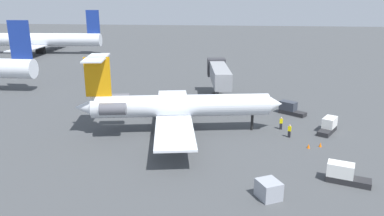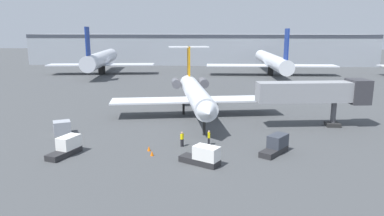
# 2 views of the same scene
# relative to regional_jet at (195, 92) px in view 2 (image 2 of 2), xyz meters

# --- Properties ---
(ground_plane) EXTENTS (400.00, 400.00, 0.10)m
(ground_plane) POSITION_rel_regional_jet_xyz_m (-3.82, 1.20, -3.63)
(ground_plane) COLOR #424447
(regional_jet) EXTENTS (25.21, 26.94, 9.95)m
(regional_jet) POSITION_rel_regional_jet_xyz_m (0.00, 0.00, 0.00)
(regional_jet) COLOR silver
(regional_jet) RESTS_ON ground_plane
(jet_bridge) EXTENTS (14.95, 4.85, 6.33)m
(jet_bridge) POSITION_rel_regional_jet_xyz_m (16.86, -4.86, 1.04)
(jet_bridge) COLOR gray
(jet_bridge) RESTS_ON ground_plane
(ground_crew_marshaller) EXTENTS (0.38, 0.46, 1.69)m
(ground_crew_marshaller) POSITION_rel_regional_jet_xyz_m (-0.46, -14.62, -2.73)
(ground_crew_marshaller) COLOR black
(ground_crew_marshaller) RESTS_ON ground_plane
(ground_crew_loader) EXTENTS (0.26, 0.40, 1.69)m
(ground_crew_loader) POSITION_rel_regional_jet_xyz_m (2.49, -13.91, -2.73)
(ground_crew_loader) COLOR black
(ground_crew_loader) RESTS_ON ground_plane
(baggage_tug_lead) EXTENTS (2.60, 4.24, 1.90)m
(baggage_tug_lead) POSITION_rel_regional_jet_xyz_m (-12.10, -18.16, -2.74)
(baggage_tug_lead) COLOR #262628
(baggage_tug_lead) RESTS_ON ground_plane
(baggage_tug_trailing) EXTENTS (4.17, 3.18, 1.90)m
(baggage_tug_trailing) POSITION_rel_regional_jet_xyz_m (2.14, -19.99, -2.74)
(baggage_tug_trailing) COLOR #262628
(baggage_tug_trailing) RESTS_ON ground_plane
(baggage_tug_spare) EXTENTS (3.47, 4.07, 1.90)m
(baggage_tug_spare) POSITION_rel_regional_jet_xyz_m (9.60, -16.04, -2.74)
(baggage_tug_spare) COLOR #262628
(baggage_tug_spare) RESTS_ON ground_plane
(cargo_container_uld) EXTENTS (2.60, 2.51, 1.62)m
(cargo_container_uld) POSITION_rel_regional_jet_xyz_m (-15.85, -10.80, -2.77)
(cargo_container_uld) COLOR #999EA8
(cargo_container_uld) RESTS_ON ground_plane
(traffic_cone_near) EXTENTS (0.36, 0.36, 0.55)m
(traffic_cone_near) POSITION_rel_regional_jet_xyz_m (-3.84, -16.41, -3.31)
(traffic_cone_near) COLOR orange
(traffic_cone_near) RESTS_ON ground_plane
(traffic_cone_mid) EXTENTS (0.36, 0.36, 0.55)m
(traffic_cone_mid) POSITION_rel_regional_jet_xyz_m (-3.24, -17.88, -3.31)
(traffic_cone_mid) COLOR orange
(traffic_cone_mid) RESTS_ON ground_plane
(terminal_building) EXTENTS (128.06, 18.38, 11.23)m
(terminal_building) POSITION_rel_regional_jet_xyz_m (-3.82, 86.83, 2.05)
(terminal_building) COLOR #8C939E
(terminal_building) RESTS_ON ground_plane
(parked_airliner_west_mid) EXTENTS (31.23, 36.77, 13.54)m
(parked_airliner_west_mid) POSITION_rel_regional_jet_xyz_m (-30.87, 50.50, 0.79)
(parked_airliner_west_mid) COLOR silver
(parked_airliner_west_mid) RESTS_ON ground_plane
(parked_airliner_centre) EXTENTS (36.91, 43.87, 13.08)m
(parked_airliner_centre) POSITION_rel_regional_jet_xyz_m (18.52, 51.26, 0.55)
(parked_airliner_centre) COLOR silver
(parked_airliner_centre) RESTS_ON ground_plane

